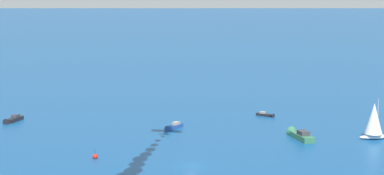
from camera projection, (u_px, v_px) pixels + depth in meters
name	position (u px, v px, depth m)	size (l,w,h in m)	color
ground_plane	(192.00, 165.00, 131.21)	(2000.00, 2000.00, 0.00)	navy
sailboat_far_stbd	(374.00, 121.00, 153.02)	(5.86, 7.12, 9.34)	white
motorboat_inshore	(173.00, 127.00, 164.62)	(3.59, 6.65, 1.87)	#23478C
motorboat_ahead	(266.00, 115.00, 180.19)	(5.30, 2.07, 1.50)	black
motorboat_outer_ring_c	(300.00, 135.00, 154.11)	(9.92, 6.78, 2.86)	#33704C
motorboat_outer_ring_d	(13.00, 120.00, 172.84)	(5.28, 7.18, 2.10)	black
marker_buoy	(95.00, 157.00, 136.47)	(1.10, 1.10, 2.10)	red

